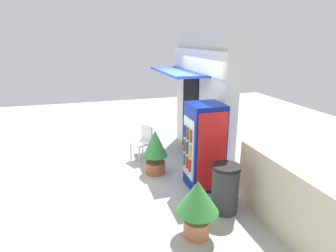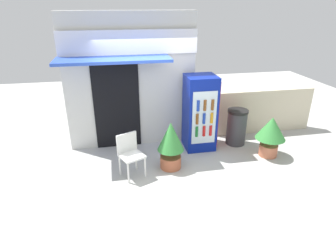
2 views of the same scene
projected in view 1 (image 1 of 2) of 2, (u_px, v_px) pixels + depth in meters
name	position (u px, v px, depth m)	size (l,w,h in m)	color
ground	(150.00, 170.00, 6.66)	(16.00, 16.00, 0.00)	#B2B2AD
storefront_building	(201.00, 96.00, 7.05)	(2.99, 1.10, 3.05)	silver
drink_cooler	(204.00, 146.00, 5.70)	(0.70, 0.71, 1.73)	navy
plastic_chair	(143.00, 140.00, 7.11)	(0.56, 0.55, 0.86)	silver
potted_plant_near_shop	(155.00, 149.00, 6.34)	(0.55, 0.55, 1.02)	#AD5B3D
potted_plant_curbside	(197.00, 202.00, 4.29)	(0.65, 0.65, 0.93)	#BC6B4C
trash_bin	(225.00, 188.00, 4.97)	(0.49, 0.49, 0.87)	#38383D
stone_boundary_wall	(292.00, 207.00, 4.18)	(2.65, 0.21, 1.15)	beige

